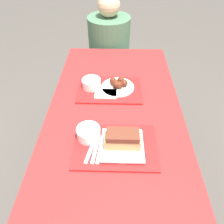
{
  "coord_description": "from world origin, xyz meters",
  "views": [
    {
      "loc": [
        0.01,
        -0.87,
        1.62
      ],
      "look_at": [
        -0.01,
        0.01,
        0.81
      ],
      "focal_mm": 35.0,
      "sensor_mm": 36.0,
      "label": 1
    }
  ],
  "objects_px": {
    "bowl_coleslaw_near": "(89,132)",
    "wings_plate_far": "(118,84)",
    "bowl_coleslaw_far": "(91,83)",
    "brisket_sandwich_plate": "(122,142)",
    "person_seated_across": "(109,43)",
    "tray_near": "(115,146)",
    "tray_far": "(110,90)"
  },
  "relations": [
    {
      "from": "bowl_coleslaw_near",
      "to": "wings_plate_far",
      "type": "bearing_deg",
      "value": 71.49
    },
    {
      "from": "bowl_coleslaw_near",
      "to": "bowl_coleslaw_far",
      "type": "distance_m",
      "value": 0.43
    },
    {
      "from": "bowl_coleslaw_near",
      "to": "wings_plate_far",
      "type": "distance_m",
      "value": 0.45
    },
    {
      "from": "bowl_coleslaw_near",
      "to": "brisket_sandwich_plate",
      "type": "height_order",
      "value": "brisket_sandwich_plate"
    },
    {
      "from": "bowl_coleslaw_near",
      "to": "person_seated_across",
      "type": "relative_size",
      "value": 0.17
    },
    {
      "from": "tray_near",
      "to": "tray_far",
      "type": "height_order",
      "value": "same"
    },
    {
      "from": "tray_far",
      "to": "person_seated_across",
      "type": "distance_m",
      "value": 0.81
    },
    {
      "from": "tray_far",
      "to": "brisket_sandwich_plate",
      "type": "height_order",
      "value": "brisket_sandwich_plate"
    },
    {
      "from": "tray_far",
      "to": "wings_plate_far",
      "type": "xyz_separation_m",
      "value": [
        0.05,
        0.02,
        0.03
      ]
    },
    {
      "from": "bowl_coleslaw_far",
      "to": "person_seated_across",
      "type": "xyz_separation_m",
      "value": [
        0.08,
        0.79,
        -0.09
      ]
    },
    {
      "from": "bowl_coleslaw_far",
      "to": "wings_plate_far",
      "type": "height_order",
      "value": "same"
    },
    {
      "from": "bowl_coleslaw_near",
      "to": "tray_far",
      "type": "bearing_deg",
      "value": 77.5
    },
    {
      "from": "bowl_coleslaw_far",
      "to": "wings_plate_far",
      "type": "bearing_deg",
      "value": 0.65
    },
    {
      "from": "bowl_coleslaw_near",
      "to": "person_seated_across",
      "type": "height_order",
      "value": "person_seated_across"
    },
    {
      "from": "tray_near",
      "to": "person_seated_across",
      "type": "relative_size",
      "value": 0.56
    },
    {
      "from": "brisket_sandwich_plate",
      "to": "wings_plate_far",
      "type": "distance_m",
      "value": 0.49
    },
    {
      "from": "tray_near",
      "to": "bowl_coleslaw_far",
      "type": "relative_size",
      "value": 3.4
    },
    {
      "from": "bowl_coleslaw_near",
      "to": "person_seated_across",
      "type": "xyz_separation_m",
      "value": [
        0.06,
        1.21,
        -0.09
      ]
    },
    {
      "from": "wings_plate_far",
      "to": "person_seated_across",
      "type": "relative_size",
      "value": 0.3
    },
    {
      "from": "tray_far",
      "to": "bowl_coleslaw_far",
      "type": "distance_m",
      "value": 0.12
    },
    {
      "from": "tray_far",
      "to": "bowl_coleslaw_near",
      "type": "xyz_separation_m",
      "value": [
        -0.09,
        -0.41,
        0.04
      ]
    },
    {
      "from": "tray_near",
      "to": "wings_plate_far",
      "type": "relative_size",
      "value": 1.91
    },
    {
      "from": "bowl_coleslaw_near",
      "to": "tray_near",
      "type": "bearing_deg",
      "value": -21.7
    },
    {
      "from": "tray_far",
      "to": "bowl_coleslaw_near",
      "type": "distance_m",
      "value": 0.42
    },
    {
      "from": "bowl_coleslaw_near",
      "to": "bowl_coleslaw_far",
      "type": "bearing_deg",
      "value": 93.58
    },
    {
      "from": "brisket_sandwich_plate",
      "to": "bowl_coleslaw_near",
      "type": "bearing_deg",
      "value": 160.35
    },
    {
      "from": "bowl_coleslaw_far",
      "to": "brisket_sandwich_plate",
      "type": "bearing_deg",
      "value": -68.18
    },
    {
      "from": "wings_plate_far",
      "to": "bowl_coleslaw_near",
      "type": "bearing_deg",
      "value": -108.51
    },
    {
      "from": "tray_near",
      "to": "brisket_sandwich_plate",
      "type": "xyz_separation_m",
      "value": [
        0.03,
        -0.01,
        0.04
      ]
    },
    {
      "from": "brisket_sandwich_plate",
      "to": "person_seated_across",
      "type": "distance_m",
      "value": 1.28
    },
    {
      "from": "bowl_coleslaw_near",
      "to": "brisket_sandwich_plate",
      "type": "relative_size",
      "value": 0.58
    },
    {
      "from": "tray_far",
      "to": "wings_plate_far",
      "type": "relative_size",
      "value": 1.91
    }
  ]
}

